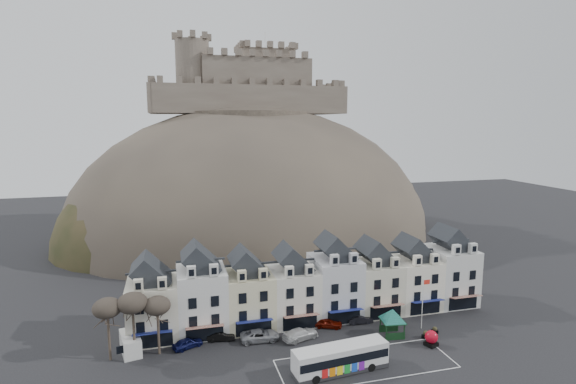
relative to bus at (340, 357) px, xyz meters
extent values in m
plane|color=black|center=(1.73, -0.43, -1.85)|extent=(300.00, 300.00, 0.00)
cube|color=silver|center=(3.73, 0.82, -1.85)|extent=(22.00, 7.50, 0.01)
cube|color=beige|center=(-22.07, 15.57, 2.15)|extent=(6.80, 8.00, 8.00)
cube|color=#202428|center=(-22.07, 15.57, 7.35)|extent=(6.80, 5.76, 2.80)
cube|color=beige|center=(-23.57, 11.97, 7.05)|extent=(1.20, 0.80, 1.60)
cube|color=beige|center=(-20.58, 11.97, 7.05)|extent=(1.20, 0.80, 1.60)
cube|color=black|center=(-22.07, 11.54, -0.55)|extent=(5.10, 0.06, 2.20)
cube|color=navy|center=(-22.07, 10.87, 0.75)|extent=(5.10, 1.29, 0.43)
cube|color=silver|center=(-15.27, 15.57, 2.75)|extent=(6.80, 8.00, 9.20)
cube|color=#202428|center=(-15.27, 15.57, 8.55)|extent=(6.80, 5.76, 2.80)
cube|color=silver|center=(-16.77, 11.97, 8.25)|extent=(1.20, 0.80, 1.60)
cube|color=silver|center=(-13.78, 11.97, 8.25)|extent=(1.20, 0.80, 1.60)
cube|color=black|center=(-15.27, 11.54, -0.55)|extent=(5.10, 0.06, 2.20)
cube|color=maroon|center=(-15.27, 10.87, 0.75)|extent=(5.10, 1.29, 0.43)
cube|color=beige|center=(-8.47, 15.57, 2.15)|extent=(6.80, 8.00, 8.00)
cube|color=#202428|center=(-8.47, 15.57, 7.35)|extent=(6.80, 5.76, 2.80)
cube|color=beige|center=(-9.97, 11.97, 7.05)|extent=(1.20, 0.80, 1.60)
cube|color=beige|center=(-6.98, 11.97, 7.05)|extent=(1.20, 0.80, 1.60)
cube|color=black|center=(-8.47, 11.54, -0.55)|extent=(5.10, 0.06, 2.20)
cube|color=navy|center=(-8.47, 10.87, 0.75)|extent=(5.10, 1.29, 0.43)
cube|color=silver|center=(-1.67, 15.57, 2.15)|extent=(6.80, 8.00, 8.00)
cube|color=#202428|center=(-1.67, 15.57, 7.35)|extent=(6.80, 5.76, 2.80)
cube|color=silver|center=(-3.17, 11.97, 7.05)|extent=(1.20, 0.80, 1.60)
cube|color=silver|center=(-0.18, 11.97, 7.05)|extent=(1.20, 0.80, 1.60)
cube|color=black|center=(-1.67, 11.54, -0.55)|extent=(5.10, 0.06, 2.20)
cube|color=maroon|center=(-1.67, 10.87, 0.75)|extent=(5.10, 1.29, 0.43)
cube|color=silver|center=(5.13, 15.57, 2.75)|extent=(6.80, 8.00, 9.20)
cube|color=#202428|center=(5.13, 15.57, 8.55)|extent=(6.80, 5.76, 2.80)
cube|color=silver|center=(3.63, 11.97, 8.25)|extent=(1.20, 0.80, 1.60)
cube|color=silver|center=(6.62, 11.97, 8.25)|extent=(1.20, 0.80, 1.60)
cube|color=black|center=(5.13, 11.54, -0.55)|extent=(5.10, 0.06, 2.20)
cube|color=navy|center=(5.13, 10.87, 0.75)|extent=(5.10, 1.29, 0.43)
cube|color=beige|center=(11.93, 15.57, 2.15)|extent=(6.80, 8.00, 8.00)
cube|color=#202428|center=(11.93, 15.57, 7.35)|extent=(6.80, 5.76, 2.80)
cube|color=beige|center=(10.43, 11.97, 7.05)|extent=(1.20, 0.80, 1.60)
cube|color=beige|center=(13.42, 11.97, 7.05)|extent=(1.20, 0.80, 1.60)
cube|color=black|center=(11.93, 11.54, -0.55)|extent=(5.10, 0.06, 2.20)
cube|color=maroon|center=(11.93, 10.87, 0.75)|extent=(5.10, 1.29, 0.43)
cube|color=white|center=(18.73, 15.57, 2.15)|extent=(6.80, 8.00, 8.00)
cube|color=#202428|center=(18.73, 15.57, 7.35)|extent=(6.80, 5.76, 2.80)
cube|color=white|center=(17.23, 11.97, 7.05)|extent=(1.20, 0.80, 1.60)
cube|color=white|center=(20.22, 11.97, 7.05)|extent=(1.20, 0.80, 1.60)
cube|color=black|center=(18.73, 11.54, -0.55)|extent=(5.10, 0.06, 2.20)
cube|color=navy|center=(18.73, 10.87, 0.75)|extent=(5.10, 1.29, 0.43)
cube|color=silver|center=(25.53, 15.57, 2.75)|extent=(6.80, 8.00, 9.20)
cube|color=#202428|center=(25.53, 15.57, 8.55)|extent=(6.80, 5.76, 2.80)
cube|color=silver|center=(24.03, 11.97, 8.25)|extent=(1.20, 0.80, 1.60)
cube|color=silver|center=(27.02, 11.97, 8.25)|extent=(1.20, 0.80, 1.60)
cube|color=black|center=(25.53, 11.54, -0.55)|extent=(5.10, 0.06, 2.20)
cube|color=maroon|center=(25.53, 10.87, 0.75)|extent=(5.10, 1.29, 0.43)
ellipsoid|color=#3E3730|center=(1.73, 69.57, -1.85)|extent=(96.00, 76.00, 68.00)
ellipsoid|color=#262D16|center=(-20.27, 63.57, -1.85)|extent=(52.00, 44.00, 42.00)
ellipsoid|color=#3E3730|center=(25.73, 73.57, -1.85)|extent=(56.00, 48.00, 46.00)
ellipsoid|color=#262D16|center=(-2.27, 55.57, -1.85)|extent=(40.00, 28.00, 28.00)
ellipsoid|color=#3E3730|center=(11.73, 57.57, -1.85)|extent=(36.00, 28.00, 24.00)
cylinder|color=#3E3730|center=(1.73, 69.57, 29.15)|extent=(30.00, 30.00, 3.00)
cube|color=brown|center=(1.73, 65.57, 33.65)|extent=(48.00, 2.20, 7.00)
cube|color=brown|center=(1.73, 85.57, 33.65)|extent=(48.00, 2.20, 7.00)
cube|color=brown|center=(-22.27, 75.57, 33.65)|extent=(2.20, 22.00, 7.00)
cube|color=brown|center=(25.73, 75.57, 33.65)|extent=(2.20, 22.00, 7.00)
cube|color=brown|center=(3.73, 75.57, 39.15)|extent=(28.00, 18.00, 10.00)
cube|color=brown|center=(7.73, 77.57, 40.65)|extent=(14.00, 12.00, 13.00)
cylinder|color=brown|center=(-12.27, 71.57, 39.15)|extent=(8.40, 8.40, 18.00)
cylinder|color=silver|center=(7.73, 77.57, 49.65)|extent=(0.16, 0.16, 5.00)
cylinder|color=#372D23|center=(-27.27, 10.07, 1.02)|extent=(0.32, 0.32, 5.74)
ellipsoid|color=#383028|center=(-27.27, 10.07, 5.12)|extent=(3.61, 3.61, 2.54)
cylinder|color=#372D23|center=(-24.27, 10.07, 1.16)|extent=(0.32, 0.32, 6.02)
ellipsoid|color=#383028|center=(-24.27, 10.07, 5.46)|extent=(3.78, 3.78, 2.67)
cylinder|color=#372D23|center=(-21.27, 10.07, 0.88)|extent=(0.32, 0.32, 5.46)
ellipsoid|color=#383028|center=(-21.27, 10.07, 4.78)|extent=(3.43, 3.43, 2.42)
cube|color=#262628|center=(0.00, 0.00, -1.48)|extent=(12.10, 3.92, 0.54)
cube|color=silver|center=(0.00, 0.00, 0.10)|extent=(12.09, 3.86, 2.72)
cube|color=black|center=(0.00, 0.00, 0.25)|extent=(11.86, 3.92, 1.03)
cube|color=silver|center=(0.00, 0.00, 1.33)|extent=(11.85, 3.73, 0.27)
cube|color=orange|center=(5.86, 0.58, 1.15)|extent=(0.19, 1.30, 0.30)
cylinder|color=black|center=(3.67, -0.86, -1.37)|extent=(1.07, 0.45, 1.04)
cylinder|color=black|center=(3.43, 1.57, -1.37)|extent=(1.07, 0.45, 1.04)
cylinder|color=black|center=(-3.66, -1.59, -1.37)|extent=(1.07, 0.45, 1.04)
cylinder|color=black|center=(-3.90, 0.84, -1.37)|extent=(1.07, 0.45, 1.04)
cube|color=black|center=(9.35, 8.15, -0.72)|extent=(0.16, 0.16, 2.27)
cube|color=black|center=(11.88, 7.83, -0.72)|extent=(0.16, 0.16, 2.27)
cube|color=black|center=(9.04, 5.61, -0.72)|extent=(0.16, 0.16, 2.27)
cube|color=black|center=(11.57, 5.30, -0.72)|extent=(0.16, 0.16, 2.27)
cube|color=black|center=(10.46, 6.72, 0.41)|extent=(3.48, 3.48, 0.11)
cone|color=#145A48|center=(10.46, 6.72, 1.26)|extent=(6.21, 6.21, 1.70)
cube|color=black|center=(14.18, 2.72, -1.57)|extent=(1.88, 1.88, 0.56)
sphere|color=#B50A1D|center=(14.18, 2.72, -0.57)|extent=(1.74, 1.74, 1.74)
cylinder|color=silver|center=(15.73, 7.68, 1.95)|extent=(0.11, 0.11, 7.61)
cube|color=red|center=(16.25, 7.69, 5.19)|extent=(1.05, 0.05, 0.67)
cube|color=silver|center=(-24.91, 11.57, -0.69)|extent=(3.22, 5.46, 2.34)
cube|color=black|center=(-24.91, 11.57, -0.24)|extent=(2.09, 0.52, 1.00)
cube|color=black|center=(16.80, 5.89, -1.62)|extent=(1.06, 0.78, 0.47)
sphere|color=#262D16|center=(16.80, 5.89, -1.24)|extent=(0.66, 0.66, 0.66)
cube|color=black|center=(14.73, 4.89, -1.58)|extent=(1.15, 0.71, 0.54)
sphere|color=#262D16|center=(14.73, 4.89, -1.15)|extent=(0.76, 0.76, 0.76)
imported|color=#0B0F3B|center=(-17.62, 10.65, -1.16)|extent=(4.40, 3.13, 1.39)
imported|color=black|center=(-13.07, 11.57, -1.23)|extent=(3.95, 1.86, 1.25)
imported|color=#93959A|center=(-7.87, 10.13, -1.10)|extent=(5.46, 2.70, 1.52)
imported|color=silver|center=(-2.32, 9.07, -1.08)|extent=(5.74, 3.70, 1.55)
imported|color=#5F0F05|center=(2.53, 11.57, -1.12)|extent=(4.63, 3.27, 1.46)
imported|color=black|center=(7.73, 11.57, -1.23)|extent=(3.87, 1.56, 1.25)
camera|label=1|loc=(-19.15, -47.00, 28.17)|focal=28.00mm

